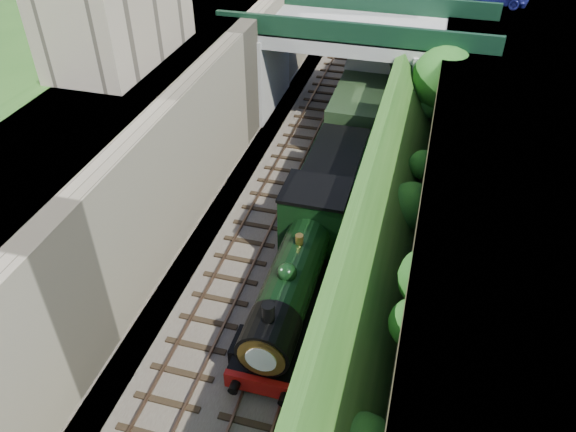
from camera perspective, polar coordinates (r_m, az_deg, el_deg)
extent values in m
cube|color=#473F38|center=(34.62, 4.66, 7.17)|extent=(10.00, 90.00, 0.20)
cube|color=#756B56|center=(34.34, -4.31, 13.32)|extent=(1.00, 90.00, 7.00)
cube|color=#262628|center=(35.59, -9.80, 13.79)|extent=(6.00, 90.00, 7.00)
cube|color=#262628|center=(33.05, 21.47, 9.00)|extent=(8.00, 90.00, 6.25)
cube|color=#1E4714|center=(32.96, 13.54, 9.72)|extent=(4.02, 90.00, 6.36)
sphere|color=#194C14|center=(18.03, 12.76, -10.65)|extent=(1.65, 1.65, 1.65)
sphere|color=#194C14|center=(18.80, 14.39, -6.23)|extent=(2.20, 2.20, 2.20)
sphere|color=#194C14|center=(21.19, 14.87, -0.71)|extent=(1.24, 1.24, 1.24)
sphere|color=#194C14|center=(24.62, 12.41, 0.97)|extent=(2.13, 2.13, 2.13)
sphere|color=#194C14|center=(26.87, 13.57, 5.08)|extent=(1.39, 1.39, 1.39)
sphere|color=#194C14|center=(30.00, 12.17, 6.10)|extent=(1.24, 1.24, 1.24)
sphere|color=#194C14|center=(32.79, 14.42, 11.00)|extent=(1.70, 1.70, 1.70)
sphere|color=#194C14|center=(35.44, 16.31, 14.83)|extent=(1.93, 1.93, 1.93)
sphere|color=#194C14|center=(39.26, 12.01, 11.56)|extent=(1.57, 1.57, 1.57)
sphere|color=#194C14|center=(40.19, 15.05, 15.64)|extent=(2.00, 2.00, 2.00)
sphere|color=#194C14|center=(43.81, 15.37, 17.41)|extent=(1.42, 1.42, 1.42)
sphere|color=#194C14|center=(47.68, 14.29, 17.42)|extent=(2.11, 2.11, 2.11)
sphere|color=#194C14|center=(49.39, 15.98, 19.81)|extent=(1.33, 1.33, 1.33)
cube|color=black|center=(34.91, 1.43, 7.83)|extent=(2.50, 90.00, 0.07)
cube|color=brown|center=(35.02, 0.28, 8.12)|extent=(0.08, 90.00, 0.14)
cube|color=brown|center=(34.72, 2.59, 7.80)|extent=(0.08, 90.00, 0.14)
cube|color=black|center=(34.39, 6.64, 7.07)|extent=(2.50, 90.00, 0.07)
cube|color=brown|center=(34.43, 5.47, 7.38)|extent=(0.08, 90.00, 0.14)
cube|color=brown|center=(34.26, 7.84, 7.03)|extent=(0.08, 90.00, 0.14)
cube|color=gray|center=(35.78, 7.32, 17.95)|extent=(16.00, 6.00, 0.90)
cube|color=#12321F|center=(32.81, 6.58, 17.94)|extent=(16.00, 0.30, 1.20)
cube|color=#12321F|center=(38.17, 8.21, 20.64)|extent=(16.00, 0.30, 1.20)
cube|color=gray|center=(38.07, -2.25, 14.84)|extent=(1.40, 6.40, 5.70)
cube|color=gray|center=(36.52, 14.41, 12.66)|extent=(2.40, 6.40, 5.70)
cube|color=gray|center=(28.97, -16.90, 18.91)|extent=(4.00, 8.00, 4.00)
cylinder|color=black|center=(33.80, 14.87, 9.26)|extent=(0.30, 0.30, 4.40)
sphere|color=#194C14|center=(32.70, 15.60, 13.26)|extent=(3.60, 3.60, 3.60)
sphere|color=#194C14|center=(33.68, 16.36, 12.71)|extent=(2.40, 2.40, 2.40)
cube|color=black|center=(23.27, 0.43, -9.59)|extent=(2.40, 8.40, 0.60)
cube|color=black|center=(23.54, 1.08, -6.95)|extent=(2.70, 10.00, 0.35)
cube|color=maroon|center=(20.44, -2.70, -16.87)|extent=(2.70, 0.25, 0.70)
cylinder|color=black|center=(22.08, 0.59, -5.96)|extent=(1.90, 5.60, 1.90)
cylinder|color=black|center=(19.91, -1.93, -12.27)|extent=(1.96, 1.80, 1.96)
cylinder|color=white|center=(19.33, -2.80, -14.41)|extent=(1.10, 0.05, 1.10)
cylinder|color=black|center=(19.01, -2.00, -9.94)|extent=(0.44, 0.44, 0.90)
sphere|color=black|center=(20.70, -0.11, -5.79)|extent=(0.76, 0.76, 0.76)
cylinder|color=#A57F33|center=(21.93, 1.15, -2.48)|extent=(0.32, 0.32, 0.50)
cube|color=black|center=(24.65, 2.76, -0.13)|extent=(2.75, 2.40, 2.80)
cube|color=black|center=(23.79, 2.86, 2.63)|extent=(2.85, 2.50, 0.15)
cube|color=black|center=(21.64, -4.70, -13.15)|extent=(0.60, 1.40, 0.90)
cube|color=black|center=(21.17, 1.91, -14.58)|extent=(0.60, 1.40, 0.90)
cube|color=black|center=(29.34, 4.62, 1.78)|extent=(2.30, 6.00, 0.50)
cube|color=black|center=(29.19, 4.64, 2.17)|extent=(2.60, 6.00, 0.50)
cube|color=black|center=(28.52, 4.76, 4.14)|extent=(2.70, 6.00, 2.40)
cube|color=black|center=(27.85, 4.89, 6.28)|extent=(2.50, 5.60, 0.20)
cube|color=black|center=(40.16, 8.37, 11.90)|extent=(2.30, 17.00, 0.40)
cube|color=black|center=(40.06, 8.41, 12.22)|extent=(2.50, 17.00, 0.50)
cube|color=#1F301B|center=(39.45, 8.61, 14.19)|extent=(2.80, 18.00, 2.70)
cube|color=slate|center=(38.88, 8.82, 16.21)|extent=(2.90, 18.00, 0.50)
cube|color=black|center=(57.65, 11.41, 19.60)|extent=(2.30, 17.00, 0.40)
cube|color=black|center=(57.57, 11.44, 19.84)|extent=(2.50, 17.00, 0.50)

